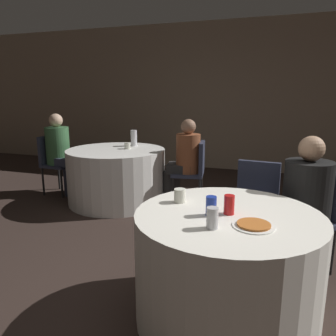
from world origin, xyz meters
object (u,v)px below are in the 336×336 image
object	(u,v)px
table_far	(117,176)
soda_can_red	(229,205)
chair_far_west	(54,159)
table_near	(226,267)
chair_far_east	(195,167)
person_green_jacket	(62,154)
soda_can_blue	(211,206)
pizza_plate_near	(254,225)
chair_near_northeast	(311,211)
person_black_shirt	(302,206)
person_floral_shirt	(182,163)
bottle_far	(134,138)
soda_can_silver	(212,218)
chair_near_north	(256,199)

from	to	relation	value
table_far	soda_can_red	distance (m)	2.71
table_far	chair_far_west	xyz separation A→B (m)	(-1.07, 0.07, 0.16)
chair_far_west	table_near	bearing A→B (deg)	58.50
table_near	chair_far_east	distance (m)	2.25
person_green_jacket	soda_can_blue	world-z (taller)	person_green_jacket
person_green_jacket	soda_can_blue	distance (m)	3.36
chair_far_west	pizza_plate_near	world-z (taller)	chair_far_west
table_far	chair_near_northeast	xyz separation A→B (m)	(2.37, -1.13, 0.16)
person_black_shirt	person_floral_shirt	bearing A→B (deg)	-10.97
table_far	person_floral_shirt	bearing A→B (deg)	8.60
person_green_jacket	soda_can_blue	bearing A→B (deg)	55.20
table_near	bottle_far	size ratio (longest dim) A/B	5.23
soda_can_silver	soda_can_red	bearing A→B (deg)	77.55
chair_far_east	soda_can_silver	world-z (taller)	chair_far_east
person_floral_shirt	soda_can_blue	size ratio (longest dim) A/B	9.45
table_far	pizza_plate_near	xyz separation A→B (m)	(1.97, -2.12, 0.37)
chair_far_east	chair_near_north	bearing A→B (deg)	-151.40
table_near	table_far	xyz separation A→B (m)	(-1.81, 1.96, 0.00)
table_far	chair_near_north	bearing A→B (deg)	-26.71
table_near	person_black_shirt	distance (m)	0.88
chair_far_west	soda_can_red	distance (m)	3.54
chair_near_northeast	soda_can_red	bearing A→B (deg)	90.31
table_near	person_black_shirt	size ratio (longest dim) A/B	1.03
chair_far_west	person_black_shirt	world-z (taller)	person_black_shirt
soda_can_red	bottle_far	bearing A→B (deg)	126.19
chair_far_east	soda_can_red	size ratio (longest dim) A/B	7.08
soda_can_silver	pizza_plate_near	bearing A→B (deg)	25.11
chair_near_northeast	pizza_plate_near	xyz separation A→B (m)	(-0.40, -0.99, 0.22)
person_floral_shirt	soda_can_red	distance (m)	2.30
chair_near_north	chair_near_northeast	xyz separation A→B (m)	(0.46, -0.17, 0.00)
table_near	person_floral_shirt	size ratio (longest dim) A/B	1.03
person_black_shirt	table_far	bearing A→B (deg)	5.37
person_green_jacket	soda_can_blue	xyz separation A→B (m)	(2.62, -2.09, 0.19)
person_green_jacket	soda_can_red	bearing A→B (deg)	57.06
chair_far_west	person_black_shirt	distance (m)	3.61
table_near	soda_can_red	size ratio (longest dim) A/B	9.73
chair_far_east	person_floral_shirt	size ratio (longest dim) A/B	0.75
chair_near_northeast	bottle_far	xyz separation A→B (m)	(-2.26, 1.49, 0.32)
chair_far_west	bottle_far	bearing A→B (deg)	107.51
table_near	person_floral_shirt	distance (m)	2.29
table_near	table_far	bearing A→B (deg)	132.67
person_black_shirt	soda_can_blue	distance (m)	0.98
soda_can_silver	bottle_far	world-z (taller)	bottle_far
table_near	chair_near_north	bearing A→B (deg)	83.85
pizza_plate_near	bottle_far	world-z (taller)	bottle_far
chair_near_northeast	chair_far_west	world-z (taller)	same
table_near	person_black_shirt	bearing A→B (deg)	55.84
chair_near_north	person_green_jacket	xyz separation A→B (m)	(-2.83, 1.02, 0.08)
pizza_plate_near	bottle_far	xyz separation A→B (m)	(-1.86, 2.48, 0.11)
pizza_plate_near	chair_far_east	bearing A→B (deg)	111.76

